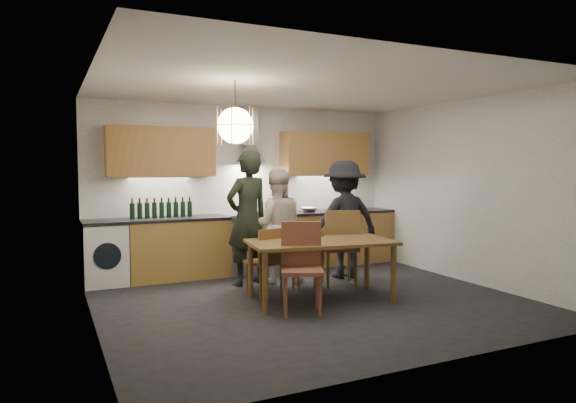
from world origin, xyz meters
name	(u,v)px	position (x,y,z in m)	size (l,w,h in m)	color
ground	(310,300)	(0.00, 0.00, 0.00)	(5.00, 5.00, 0.00)	black
room_shell	(311,162)	(0.00, 0.00, 1.71)	(5.02, 4.52, 2.61)	white
counter_run	(254,243)	(0.02, 1.95, 0.45)	(5.00, 0.62, 0.90)	tan
range_stove	(253,243)	(0.00, 1.94, 0.44)	(0.90, 0.60, 0.92)	silver
wall_fixtures	(250,152)	(0.00, 2.07, 1.87)	(4.30, 0.54, 1.10)	tan
pendant_lamp	(235,126)	(-1.00, -0.10, 2.10)	(0.43, 0.43, 0.70)	black
dining_table	(321,248)	(0.11, -0.06, 0.66)	(1.86, 1.12, 0.74)	brown
chair_back_left	(267,257)	(-0.39, 0.43, 0.50)	(0.46, 0.46, 0.87)	brown
chair_back_mid	(308,256)	(0.17, 0.39, 0.47)	(0.45, 0.45, 0.83)	brown
chair_back_right	(341,243)	(0.71, 0.47, 0.61)	(0.60, 0.60, 1.06)	brown
chair_front	(302,261)	(-0.33, -0.40, 0.58)	(0.61, 0.61, 1.02)	brown
person_left	(248,218)	(-0.39, 1.13, 0.93)	(0.68, 0.45, 1.87)	black
person_mid	(276,226)	(0.03, 1.09, 0.81)	(0.79, 0.61, 1.62)	beige
person_right	(344,219)	(1.06, 0.96, 0.86)	(1.12, 0.64, 1.73)	black
mixing_bowl	(309,210)	(1.00, 1.95, 0.94)	(0.30, 0.30, 0.07)	silver
stock_pot	(354,205)	(1.86, 1.95, 0.98)	(0.22, 0.22, 0.16)	silver
wine_bottles	(162,208)	(-1.40, 1.99, 1.05)	(0.90, 0.07, 0.29)	black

